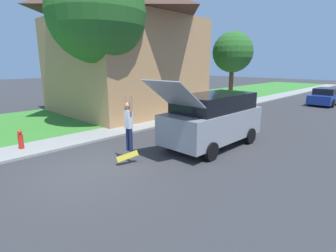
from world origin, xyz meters
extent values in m
plane|color=#333335|center=(0.00, 0.00, 0.00)|extent=(120.00, 120.00, 0.00)
cube|color=#387F2D|center=(-8.00, 6.00, 0.04)|extent=(10.00, 80.00, 0.08)
cube|color=gray|center=(-3.60, 6.00, 0.05)|extent=(1.80, 80.00, 0.10)
cube|color=tan|center=(-8.28, 7.71, 3.28)|extent=(8.64, 8.72, 6.39)
cylinder|color=brown|center=(-5.36, 3.83, 2.33)|extent=(0.36, 0.36, 4.49)
sphere|color=#286023|center=(-5.36, 3.83, 5.99)|extent=(5.16, 5.16, 5.16)
cylinder|color=brown|center=(-4.23, 15.54, 1.77)|extent=(0.36, 0.36, 3.38)
sphere|color=#286023|center=(-4.23, 15.54, 4.36)|extent=(3.28, 3.28, 3.28)
cube|color=gray|center=(1.33, 4.99, 0.95)|extent=(2.04, 4.71, 1.18)
cube|color=black|center=(1.33, 5.10, 1.88)|extent=(1.88, 3.68, 0.68)
cylinder|color=black|center=(0.35, 6.45, 0.35)|extent=(0.24, 0.69, 0.69)
cylinder|color=black|center=(2.31, 6.45, 0.35)|extent=(0.24, 0.69, 0.69)
cylinder|color=black|center=(0.35, 3.52, 0.35)|extent=(0.24, 0.69, 0.69)
cylinder|color=black|center=(2.31, 3.52, 0.35)|extent=(0.24, 0.69, 0.69)
cube|color=gray|center=(1.33, 2.58, 2.43)|extent=(1.80, 1.40, 0.99)
cube|color=navy|center=(1.53, 21.43, 0.55)|extent=(1.76, 4.45, 0.72)
cube|color=black|center=(1.53, 21.32, 1.17)|extent=(1.55, 2.32, 0.52)
cylinder|color=black|center=(0.68, 22.77, 0.34)|extent=(0.20, 0.68, 0.68)
cylinder|color=black|center=(0.68, 20.09, 0.34)|extent=(0.20, 0.68, 0.68)
cylinder|color=black|center=(2.39, 20.09, 0.34)|extent=(0.20, 0.68, 0.68)
cylinder|color=#192347|center=(0.22, 1.40, 0.82)|extent=(0.13, 0.13, 0.84)
cylinder|color=#192347|center=(0.39, 1.40, 0.82)|extent=(0.13, 0.13, 0.84)
cube|color=silver|center=(0.30, 1.40, 1.56)|extent=(0.25, 0.20, 0.64)
sphere|color=#9E7051|center=(0.30, 1.40, 2.04)|extent=(0.23, 0.23, 0.23)
cylinder|color=#9E7051|center=(0.14, 1.40, 2.12)|extent=(0.09, 0.09, 0.57)
cylinder|color=#9E7051|center=(0.46, 1.40, 2.12)|extent=(0.09, 0.09, 0.57)
cube|color=#A89323|center=(0.43, 1.19, 0.29)|extent=(0.34, 0.74, 0.32)
cylinder|color=silver|center=(0.41, 1.44, 0.37)|extent=(0.03, 0.06, 0.06)
cylinder|color=silver|center=(0.50, 1.44, 0.22)|extent=(0.03, 0.06, 0.06)
cylinder|color=silver|center=(0.27, 0.98, 0.28)|extent=(0.03, 0.06, 0.06)
cylinder|color=silver|center=(0.36, 0.98, 0.14)|extent=(0.03, 0.06, 0.06)
cylinder|color=red|center=(-3.78, -0.94, 0.39)|extent=(0.20, 0.20, 0.58)
sphere|color=red|center=(-3.78, -0.94, 0.77)|extent=(0.18, 0.18, 0.18)
camera|label=1|loc=(7.51, -4.01, 3.45)|focal=28.00mm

